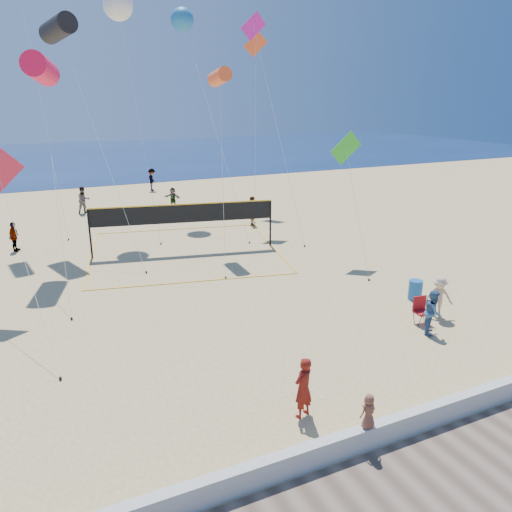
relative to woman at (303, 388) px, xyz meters
name	(u,v)px	position (x,y,z in m)	size (l,w,h in m)	color
ground	(326,379)	(1.55, 1.25, -0.85)	(120.00, 120.00, 0.00)	#D8B57A
ocean	(79,157)	(1.55, 63.25, -0.83)	(140.00, 50.00, 0.03)	#10234D
seawall	(393,428)	(1.55, -1.75, -0.55)	(32.00, 0.30, 0.60)	silver
boardwalk	(455,493)	(1.55, -3.75, -0.83)	(32.00, 3.60, 0.03)	brown
woman	(303,388)	(0.00, 0.00, 0.00)	(0.62, 0.40, 1.69)	maroon
toddler	(369,411)	(0.72, -1.76, 0.19)	(0.42, 0.28, 0.87)	brown
bystander_a	(433,312)	(6.58, 2.23, -0.04)	(0.78, 0.61, 1.61)	#335580
bystander_b	(439,297)	(7.79, 3.19, -0.04)	(1.05, 0.60, 1.62)	#CEAD89
far_person_0	(14,237)	(-6.69, 19.35, -0.04)	(0.94, 0.39, 1.61)	gray
far_person_1	(173,198)	(4.19, 26.47, -0.09)	(1.41, 0.45, 1.52)	gray
far_person_2	(253,211)	(7.39, 19.09, 0.10)	(0.69, 0.45, 1.88)	gray
far_person_3	(84,200)	(-2.10, 27.32, 0.10)	(0.92, 0.72, 1.90)	gray
far_person_4	(152,180)	(4.55, 34.17, 0.13)	(1.26, 0.72, 1.94)	gray
camp_chair	(421,308)	(6.83, 3.06, -0.27)	(0.59, 0.72, 1.12)	maroon
trash_barrel	(415,290)	(8.21, 4.87, -0.43)	(0.55, 0.55, 0.83)	#18579C
volleyball_net	(183,219)	(1.61, 15.38, 0.97)	(11.59, 11.47, 2.62)	black
kite_0	(41,69)	(-4.47, 16.45, 8.36)	(1.84, 9.15, 9.96)	#F2113F
kite_1	(58,28)	(-3.16, 20.39, 10.55)	(3.02, 9.07, 12.12)	black
kite_2	(220,77)	(4.03, 15.83, 8.12)	(2.45, 6.35, 9.48)	#FF5825
kite_3	(0,179)	(-6.63, 10.85, 4.29)	(2.03, 6.74, 6.28)	red
kite_4	(347,153)	(8.77, 11.00, 4.51)	(1.87, 3.91, 6.44)	green
kite_5	(256,39)	(8.20, 20.25, 10.53)	(1.74, 7.55, 12.99)	#E11DA9
kite_6	(118,5)	(0.32, 21.93, 12.09)	(2.18, 5.84, 13.78)	white
kite_7	(182,19)	(4.88, 24.52, 11.93)	(1.93, 10.26, 13.52)	#1D6DAF
kite_9	(256,54)	(10.18, 24.56, 9.99)	(3.42, 5.93, 12.38)	#FF5825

